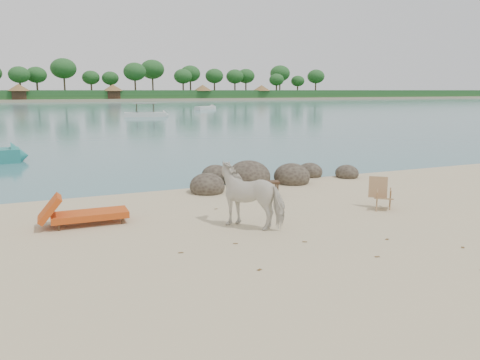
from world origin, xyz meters
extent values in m
plane|color=#37656E|center=(0.00, 90.00, 0.00)|extent=(400.00, 400.00, 0.00)
cube|color=tan|center=(0.00, 170.00, 0.00)|extent=(420.00, 90.00, 1.40)
cube|color=#1E4C1E|center=(0.00, 135.00, 1.90)|extent=(420.00, 18.00, 2.40)
ellipsoid|color=#322821|center=(-0.41, 5.23, 0.19)|extent=(1.06, 1.17, 0.79)
ellipsoid|color=#322821|center=(1.29, 5.93, 0.25)|extent=(1.40, 1.54, 1.05)
ellipsoid|color=#322821|center=(2.69, 5.53, 0.21)|extent=(1.18, 1.30, 0.89)
ellipsoid|color=#322821|center=(3.89, 6.33, 0.15)|extent=(0.88, 0.96, 0.66)
ellipsoid|color=#322821|center=(4.99, 5.63, 0.14)|extent=(0.80, 0.89, 0.60)
ellipsoid|color=#322821|center=(0.49, 6.93, 0.17)|extent=(0.97, 1.06, 0.73)
ellipsoid|color=#322821|center=(2.09, 7.13, 0.13)|extent=(0.73, 0.80, 0.54)
imported|color=silver|center=(-0.64, 1.49, 0.72)|extent=(1.72, 1.77, 1.43)
plane|color=brown|center=(2.52, -1.58, 0.01)|extent=(0.14, 0.14, 0.00)
plane|color=brown|center=(-0.89, 3.19, 0.01)|extent=(0.12, 0.12, 0.00)
plane|color=brown|center=(-1.67, -1.05, 0.01)|extent=(0.14, 0.14, 0.00)
plane|color=brown|center=(-3.09, 3.71, 0.01)|extent=(0.13, 0.13, 0.00)
plane|color=brown|center=(0.62, -1.34, 0.01)|extent=(0.12, 0.12, 0.00)
plane|color=brown|center=(-0.17, -0.05, 0.01)|extent=(0.14, 0.14, 0.00)
plane|color=brown|center=(-2.67, 0.32, 0.01)|extent=(0.11, 0.11, 0.00)
plane|color=brown|center=(-1.51, 0.41, 0.01)|extent=(0.13, 0.13, 0.00)
plane|color=brown|center=(1.50, -0.58, 0.01)|extent=(0.13, 0.13, 0.00)
camera|label=1|loc=(-4.99, -7.91, 3.08)|focal=35.00mm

